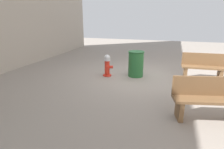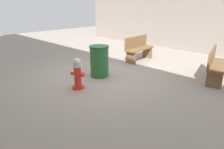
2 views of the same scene
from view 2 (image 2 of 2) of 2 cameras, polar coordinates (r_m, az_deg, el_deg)
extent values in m
plane|color=gray|center=(6.32, -2.74, -0.26)|extent=(23.40, 23.40, 0.00)
cylinder|color=red|center=(5.45, -9.65, -3.56)|extent=(0.32, 0.32, 0.05)
cylinder|color=red|center=(5.34, -9.83, -0.61)|extent=(0.19, 0.19, 0.55)
cylinder|color=silver|center=(5.25, -10.02, 2.51)|extent=(0.24, 0.24, 0.06)
sphere|color=silver|center=(5.22, -10.08, 3.45)|extent=(0.22, 0.22, 0.22)
cylinder|color=red|center=(5.40, -11.08, 0.27)|extent=(0.12, 0.15, 0.09)
cylinder|color=red|center=(5.24, -8.63, -0.18)|extent=(0.12, 0.15, 0.09)
cylinder|color=red|center=(5.45, -8.89, 0.14)|extent=(0.17, 0.15, 0.11)
cube|color=brown|center=(8.52, 10.09, 6.24)|extent=(0.12, 0.40, 0.45)
cube|color=brown|center=(7.59, 5.50, 4.83)|extent=(0.12, 0.40, 0.45)
cube|color=brown|center=(7.99, 8.01, 7.35)|extent=(1.46, 0.52, 0.06)
cube|color=brown|center=(8.05, 6.95, 9.30)|extent=(1.44, 0.14, 0.44)
cube|color=brown|center=(7.18, 28.18, 1.71)|extent=(0.19, 0.41, 0.45)
cube|color=brown|center=(6.00, 27.27, -1.33)|extent=(0.19, 0.41, 0.45)
cube|color=brown|center=(6.52, 28.12, 2.45)|extent=(1.61, 0.78, 0.06)
cube|color=brown|center=(6.47, 26.80, 4.85)|extent=(1.52, 0.41, 0.44)
cylinder|color=#266633|center=(6.14, -3.65, 3.64)|extent=(0.57, 0.57, 0.92)
cylinder|color=#1E5128|center=(6.03, -3.75, 8.03)|extent=(0.60, 0.60, 0.04)
camera|label=1|loc=(5.86, 72.81, 6.98)|focal=31.20mm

